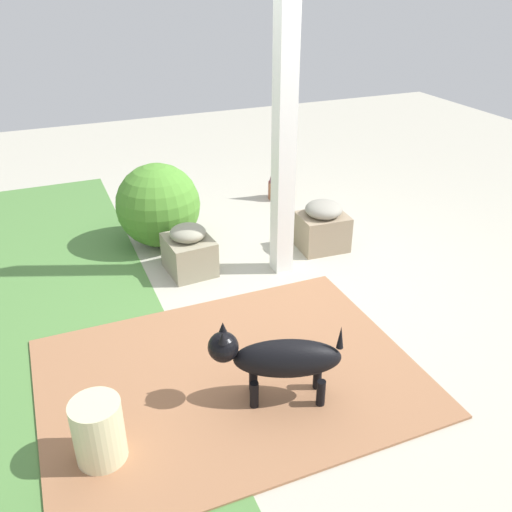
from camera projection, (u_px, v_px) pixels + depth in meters
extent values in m
plane|color=#B4B09E|center=(280.00, 284.00, 4.65)|extent=(12.00, 12.00, 0.00)
cube|color=#9B6846|center=(231.00, 376.00, 3.61)|extent=(1.80, 2.40, 0.02)
cube|color=white|center=(284.00, 124.00, 4.29)|extent=(0.15, 0.15, 2.58)
cube|color=gray|center=(322.00, 232.00, 5.17)|extent=(0.39, 0.46, 0.34)
ellipsoid|color=gray|center=(324.00, 209.00, 5.06)|extent=(0.34, 0.34, 0.15)
cube|color=gray|center=(189.00, 255.00, 4.78)|extent=(0.46, 0.41, 0.32)
ellipsoid|color=gray|center=(188.00, 233.00, 4.68)|extent=(0.31, 0.31, 0.14)
sphere|color=#4C882E|center=(158.00, 205.00, 5.16)|extent=(0.79, 0.79, 0.79)
cylinder|color=#A05D40|center=(277.00, 190.00, 6.30)|extent=(0.21, 0.21, 0.20)
cone|color=brown|center=(278.00, 165.00, 6.16)|extent=(0.19, 0.19, 0.41)
ellipsoid|color=black|center=(287.00, 358.00, 3.29)|extent=(0.43, 0.68, 0.24)
sphere|color=black|center=(223.00, 347.00, 3.23)|extent=(0.18, 0.18, 0.18)
cone|color=black|center=(223.00, 338.00, 3.14)|extent=(0.05, 0.05, 0.08)
cone|color=black|center=(223.00, 328.00, 3.23)|extent=(0.05, 0.05, 0.08)
cylinder|color=black|center=(254.00, 396.00, 3.32)|extent=(0.05, 0.05, 0.19)
cylinder|color=black|center=(253.00, 379.00, 3.45)|extent=(0.05, 0.05, 0.19)
cylinder|color=black|center=(321.00, 394.00, 3.33)|extent=(0.05, 0.05, 0.19)
cylinder|color=black|center=(317.00, 377.00, 3.47)|extent=(0.05, 0.05, 0.19)
cone|color=black|center=(341.00, 337.00, 3.23)|extent=(0.04, 0.04, 0.15)
cylinder|color=beige|center=(99.00, 432.00, 2.93)|extent=(0.27, 0.27, 0.39)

